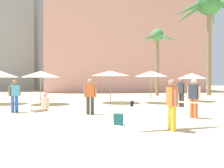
{
  "coord_description": "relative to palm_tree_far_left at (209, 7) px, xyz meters",
  "views": [
    {
      "loc": [
        -0.88,
        -6.15,
        1.6
      ],
      "look_at": [
        0.59,
        4.51,
        1.44
      ],
      "focal_mm": 39.71,
      "sensor_mm": 36.0,
      "label": 1
    }
  ],
  "objects": [
    {
      "name": "ground",
      "position": [
        -12.87,
        -18.35,
        -9.26
      ],
      "size": [
        120.0,
        120.0,
        0.0
      ],
      "primitive_type": "plane",
      "color": "#C6B28C"
    },
    {
      "name": "hotel_pink",
      "position": [
        -7.26,
        12.33,
        -2.94
      ],
      "size": [
        21.29,
        11.22,
        12.64
      ],
      "primitive_type": "cube",
      "color": "#DB9989",
      "rests_on": "ground"
    },
    {
      "name": "palm_tree_far_left",
      "position": [
        0.0,
        0.0,
        0.0
      ],
      "size": [
        8.57,
        7.89,
        11.15
      ],
      "color": "#896B4C",
      "rests_on": "ground"
    },
    {
      "name": "palm_tree_left",
      "position": [
        -5.62,
        0.14,
        -3.79
      ],
      "size": [
        4.01,
        3.9,
        6.88
      ],
      "color": "#896B4C",
      "rests_on": "ground"
    },
    {
      "name": "cafe_umbrella_0",
      "position": [
        -8.63,
        -7.58,
        -7.21
      ],
      "size": [
        2.32,
        2.32,
        2.26
      ],
      "color": "gray",
      "rests_on": "ground"
    },
    {
      "name": "cafe_umbrella_1",
      "position": [
        -5.17,
        -6.74,
        -7.34
      ],
      "size": [
        2.2,
        2.2,
        2.14
      ],
      "color": "gray",
      "rests_on": "ground"
    },
    {
      "name": "cafe_umbrella_2",
      "position": [
        -11.46,
        -7.08,
        -7.17
      ],
      "size": [
        2.78,
        2.78,
        2.28
      ],
      "color": "gray",
      "rests_on": "ground"
    },
    {
      "name": "cafe_umbrella_4",
      "position": [
        -16.2,
        -7.52,
        -7.26
      ],
      "size": [
        2.58,
        2.58,
        2.22
      ],
      "color": "gray",
      "rests_on": "ground"
    },
    {
      "name": "beach_towel",
      "position": [
        -11.61,
        -15.54,
        -9.25
      ],
      "size": [
        2.14,
        1.48,
        0.01
      ],
      "primitive_type": "cube",
      "rotation": [
        0.0,
        0.0,
        0.32
      ],
      "color": "white",
      "rests_on": "ground"
    },
    {
      "name": "backpack",
      "position": [
        -12.33,
        -15.89,
        -9.06
      ],
      "size": [
        0.35,
        0.34,
        0.42
      ],
      "rotation": [
        0.0,
        0.0,
        1.0
      ],
      "color": "#1B5354",
      "rests_on": "ground"
    },
    {
      "name": "person_far_right",
      "position": [
        -10.8,
        -16.9,
        -8.37
      ],
      "size": [
        3.19,
        0.96,
        1.63
      ],
      "rotation": [
        0.0,
        0.0,
        0.1
      ],
      "color": "gold",
      "rests_on": "ground"
    },
    {
      "name": "person_far_left",
      "position": [
        -16.85,
        -11.74,
        -8.38
      ],
      "size": [
        0.55,
        0.42,
        1.62
      ],
      "rotation": [
        0.0,
        0.0,
        2.17
      ],
      "color": "blue",
      "rests_on": "ground"
    },
    {
      "name": "person_near_left",
      "position": [
        -7.62,
        -10.46,
        -8.33
      ],
      "size": [
        0.38,
        0.58,
        1.71
      ],
      "rotation": [
        0.0,
        0.0,
        3.61
      ],
      "color": "#3D3D42",
      "rests_on": "ground"
    },
    {
      "name": "person_near_right",
      "position": [
        -13.18,
        -12.93,
        -8.35
      ],
      "size": [
        0.61,
        0.27,
        1.67
      ],
      "rotation": [
        0.0,
        0.0,
        4.57
      ],
      "color": "#3D3D42",
      "rests_on": "ground"
    },
    {
      "name": "person_mid_right",
      "position": [
        -15.56,
        -11.31,
        -8.93
      ],
      "size": [
        0.9,
        0.93,
        0.95
      ],
      "rotation": [
        0.0,
        0.0,
        3.97
      ],
      "color": "#D1A889",
      "rests_on": "ground"
    },
    {
      "name": "person_mid_left",
      "position": [
        -8.9,
        -14.66,
        -8.35
      ],
      "size": [
        0.4,
        0.56,
        1.67
      ],
      "rotation": [
        0.0,
        0.0,
        0.56
      ],
      "color": "orange",
      "rests_on": "ground"
    }
  ]
}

